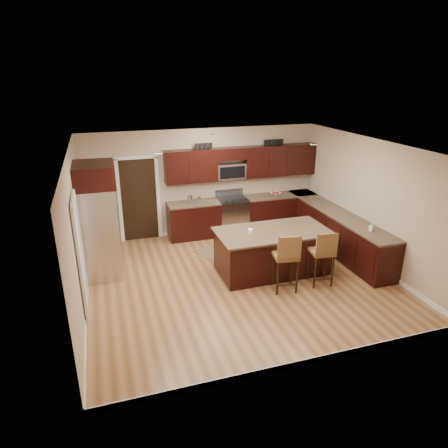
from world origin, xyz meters
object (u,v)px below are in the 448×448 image
object	(u,v)px
stool_mid	(287,256)
range	(232,215)
island	(272,252)
stool_right	(323,252)
refrigerator	(99,220)

from	to	relation	value
stool_mid	range	bearing A→B (deg)	99.01
range	island	bearing A→B (deg)	-87.69
range	stool_right	world-z (taller)	stool_right
range	island	distance (m)	2.34
range	refrigerator	xyz separation A→B (m)	(-3.30, -1.39, 0.73)
island	stool_mid	bearing A→B (deg)	-96.27
stool_mid	refrigerator	world-z (taller)	refrigerator
stool_mid	refrigerator	xyz separation A→B (m)	(-3.30, 1.80, 0.46)
island	stool_mid	world-z (taller)	stool_mid
range	refrigerator	world-z (taller)	refrigerator
range	island	world-z (taller)	range
stool_mid	stool_right	bearing A→B (deg)	9.08
range	stool_right	xyz separation A→B (m)	(0.79, -3.19, 0.25)
island	range	bearing A→B (deg)	92.09
island	stool_mid	distance (m)	0.91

